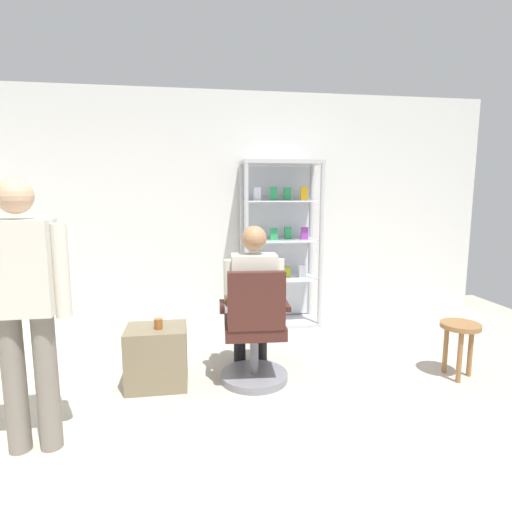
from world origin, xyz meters
TOP-DOWN VIEW (x-y plane):
  - ground_plane at (0.00, 0.00)m, footprint 7.20×7.20m
  - back_wall at (0.00, 3.00)m, footprint 6.00×0.10m
  - display_cabinet_main at (0.40, 2.76)m, footprint 0.90×0.45m
  - office_chair at (-0.13, 1.22)m, footprint 0.58×0.56m
  - seated_shopkeeper at (-0.12, 1.38)m, footprint 0.51×0.58m
  - storage_crate at (-0.91, 1.30)m, footprint 0.48×0.37m
  - tea_glass at (-0.89, 1.26)m, footprint 0.06×0.06m
  - standing_customer at (-1.58, 0.56)m, footprint 0.52×0.22m
  - wooden_stool at (1.58, 1.07)m, footprint 0.32×0.32m

SIDE VIEW (x-z plane):
  - ground_plane at x=0.00m, z-range 0.00..0.00m
  - storage_crate at x=-0.91m, z-range 0.00..0.49m
  - wooden_stool at x=1.58m, z-range 0.14..0.61m
  - office_chair at x=-0.13m, z-range -0.09..0.87m
  - tea_glass at x=-0.89m, z-range 0.49..0.57m
  - seated_shopkeeper at x=-0.12m, z-range 0.07..1.36m
  - standing_customer at x=-1.58m, z-range 0.12..1.75m
  - display_cabinet_main at x=0.40m, z-range 0.01..1.91m
  - back_wall at x=0.00m, z-range 0.00..2.70m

